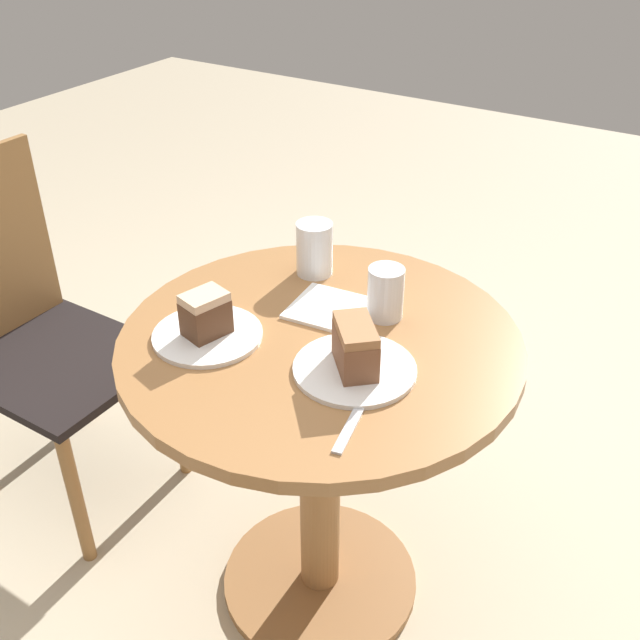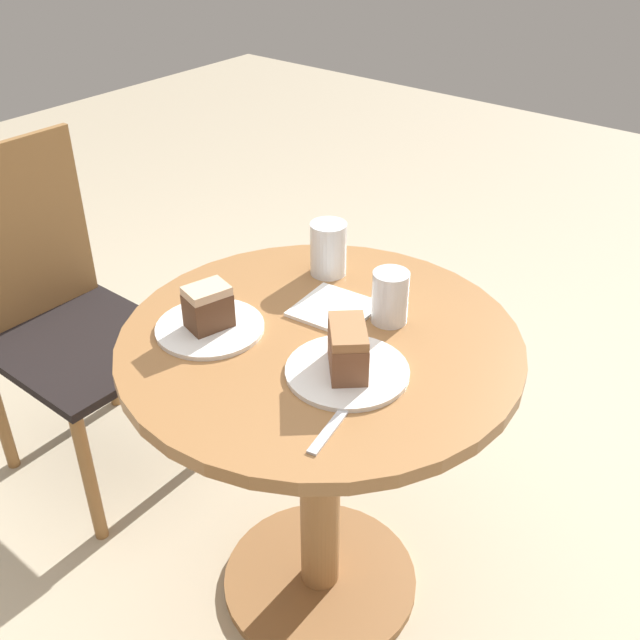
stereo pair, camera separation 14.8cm
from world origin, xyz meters
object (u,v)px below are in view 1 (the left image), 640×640
Objects in this scene: plate_far at (208,335)px; glass_lemonade at (385,296)px; chair at (36,336)px; cake_slice_near at (355,346)px; cake_slice_far at (206,314)px; plate_near at (355,369)px; glass_water at (315,252)px.

glass_lemonade reaches higher than plate_far.
glass_lemonade is at bearing -77.65° from chair.
plate_far is 1.96× the size of glass_lemonade.
cake_slice_near is 0.31m from cake_slice_far.
cake_slice_near is at bearing -79.72° from cake_slice_far.
chair is 1.03m from cake_slice_near.
plate_near is 0.32m from cake_slice_far.
cake_slice_near is 1.30× the size of cake_slice_far.
glass_lemonade is 0.24m from glass_water.
cake_slice_far is at bearing 134.03° from glass_lemonade.
cake_slice_far is 0.34m from glass_water.
chair reaches higher than glass_water.
chair is 4.31× the size of plate_far.
cake_slice_near is 1.05× the size of glass_water.
glass_lemonade is 0.91× the size of glass_water.
plate_far is (-0.07, -0.67, 0.28)m from chair.
chair is at bearing 84.41° from cake_slice_far.
plate_near is 0.31m from plate_far.
glass_lemonade is (0.26, -0.27, -0.01)m from cake_slice_far.
plate_far is (-0.06, 0.31, 0.00)m from plate_near.
glass_lemonade reaches higher than cake_slice_near.
cake_slice_near is at bearing -136.75° from glass_water.
cake_slice_far is at bearing 100.28° from cake_slice_near.
glass_water is (0.28, 0.27, -0.00)m from cake_slice_near.
glass_water reaches higher than cake_slice_far.
glass_water reaches higher than plate_near.
chair reaches higher than glass_lemonade.
cake_slice_far is at bearing 100.28° from plate_near.
chair is at bearing 84.41° from plate_far.
plate_far is 2.20× the size of cake_slice_far.
cake_slice_far is at bearing 173.00° from glass_water.
cake_slice_far is 0.89× the size of glass_lemonade.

